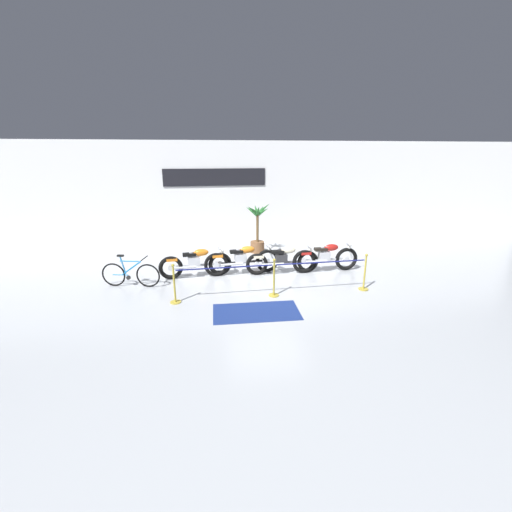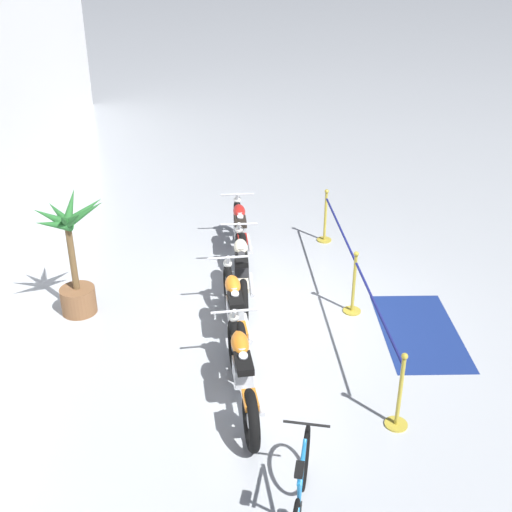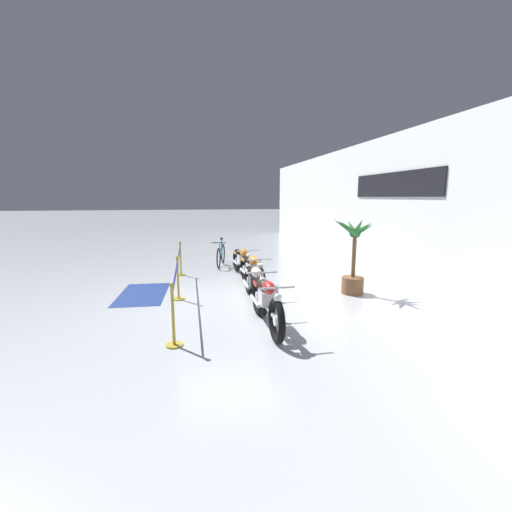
% 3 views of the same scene
% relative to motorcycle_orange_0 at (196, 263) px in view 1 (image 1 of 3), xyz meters
% --- Properties ---
extents(ground_plane, '(120.00, 120.00, 0.00)m').
position_rel_motorcycle_orange_0_xyz_m(ground_plane, '(2.09, -0.68, -0.46)').
color(ground_plane, '#B2B7BC').
extents(back_wall, '(28.00, 0.29, 4.20)m').
position_rel_motorcycle_orange_0_xyz_m(back_wall, '(2.08, 4.44, 1.64)').
color(back_wall, white).
rests_on(back_wall, ground).
extents(motorcycle_orange_0, '(2.24, 0.62, 0.94)m').
position_rel_motorcycle_orange_0_xyz_m(motorcycle_orange_0, '(0.00, 0.00, 0.00)').
color(motorcycle_orange_0, black).
rests_on(motorcycle_orange_0, ground).
extents(motorcycle_orange_1, '(2.41, 0.62, 0.96)m').
position_rel_motorcycle_orange_0_xyz_m(motorcycle_orange_1, '(1.45, 0.03, 0.02)').
color(motorcycle_orange_1, black).
rests_on(motorcycle_orange_1, ground).
extents(motorcycle_cream_2, '(2.37, 0.62, 0.93)m').
position_rel_motorcycle_orange_0_xyz_m(motorcycle_cream_2, '(2.73, -0.13, -0.00)').
color(motorcycle_cream_2, black).
rests_on(motorcycle_cream_2, ground).
extents(motorcycle_red_3, '(2.22, 0.62, 0.96)m').
position_rel_motorcycle_orange_0_xyz_m(motorcycle_red_3, '(4.14, -0.18, 0.01)').
color(motorcycle_red_3, black).
rests_on(motorcycle_red_3, ground).
extents(bicycle, '(1.68, 0.57, 0.95)m').
position_rel_motorcycle_orange_0_xyz_m(bicycle, '(-1.86, -0.47, -0.09)').
color(bicycle, black).
rests_on(bicycle, ground).
extents(potted_palm_left_of_row, '(0.99, 1.08, 1.96)m').
position_rel_motorcycle_orange_0_xyz_m(potted_palm_left_of_row, '(2.36, 2.42, 0.45)').
color(potted_palm_left_of_row, brown).
rests_on(potted_palm_left_of_row, ground).
extents(stanchion_far_left, '(5.30, 0.28, 1.05)m').
position_rel_motorcycle_orange_0_xyz_m(stanchion_far_left, '(0.94, -1.83, 0.19)').
color(stanchion_far_left, gold).
rests_on(stanchion_far_left, ground).
extents(stanchion_mid_left, '(0.28, 0.28, 1.05)m').
position_rel_motorcycle_orange_0_xyz_m(stanchion_mid_left, '(2.05, -1.83, -0.10)').
color(stanchion_mid_left, gold).
rests_on(stanchion_mid_left, ground).
extents(stanchion_mid_right, '(0.28, 0.28, 1.05)m').
position_rel_motorcycle_orange_0_xyz_m(stanchion_mid_right, '(4.66, -1.83, -0.10)').
color(stanchion_mid_right, gold).
rests_on(stanchion_mid_right, ground).
extents(floor_banner, '(2.15, 1.23, 0.01)m').
position_rel_motorcycle_orange_0_xyz_m(floor_banner, '(1.42, -2.73, -0.46)').
color(floor_banner, navy).
rests_on(floor_banner, ground).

